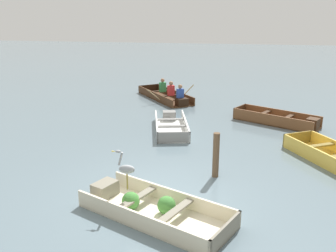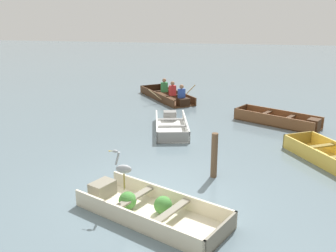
{
  "view_description": "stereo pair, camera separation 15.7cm",
  "coord_description": "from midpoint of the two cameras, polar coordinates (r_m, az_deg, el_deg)",
  "views": [
    {
      "loc": [
        1.5,
        -7.31,
        3.84
      ],
      "look_at": [
        -0.57,
        3.85,
        0.35
      ],
      "focal_mm": 40.0,
      "sensor_mm": 36.0,
      "label": 1
    },
    {
      "loc": [
        1.66,
        -7.28,
        3.84
      ],
      "look_at": [
        -0.57,
        3.85,
        0.35
      ],
      "focal_mm": 40.0,
      "sensor_mm": 36.0,
      "label": 2
    }
  ],
  "objects": [
    {
      "name": "skiff_white_mid_moored",
      "position": [
        12.68,
        0.84,
        0.06
      ],
      "size": [
        1.61,
        2.82,
        0.36
      ],
      "color": "white",
      "rests_on": "ground"
    },
    {
      "name": "skiff_wooden_brown_near_moored",
      "position": [
        13.81,
        17.09,
        0.82
      ],
      "size": [
        3.04,
        2.22,
        0.41
      ],
      "color": "brown",
      "rests_on": "ground"
    },
    {
      "name": "dinghy_cream_foreground",
      "position": [
        7.55,
        -2.75,
        -12.28
      ],
      "size": [
        3.27,
        2.34,
        0.4
      ],
      "color": "beige",
      "rests_on": "ground"
    },
    {
      "name": "mooring_post",
      "position": [
        9.01,
        7.56,
        -4.46
      ],
      "size": [
        0.16,
        0.16,
        1.11
      ],
      "primitive_type": "cylinder",
      "color": "brown",
      "rests_on": "ground"
    },
    {
      "name": "ground_plane",
      "position": [
        8.4,
        -0.83,
        -10.12
      ],
      "size": [
        80.0,
        80.0,
        0.0
      ],
      "primitive_type": "plane",
      "color": "slate"
    },
    {
      "name": "skiff_yellow_far_moored",
      "position": [
        10.79,
        24.28,
        -4.54
      ],
      "size": [
        2.24,
        2.84,
        0.4
      ],
      "color": "#E5BC47",
      "rests_on": "ground"
    },
    {
      "name": "rowboat_dark_varnish_with_crew",
      "position": [
        16.93,
        0.36,
        4.67
      ],
      "size": [
        3.05,
        3.52,
        0.91
      ],
      "color": "#4C2D19",
      "rests_on": "ground"
    },
    {
      "name": "heron_on_dinghy",
      "position": [
        7.5,
        -6.28,
        -6.35
      ],
      "size": [
        0.45,
        0.16,
        0.84
      ],
      "color": "olive",
      "rests_on": "dinghy_cream_foreground"
    }
  ]
}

